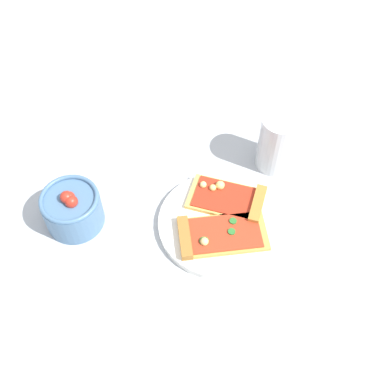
# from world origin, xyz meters

# --- Properties ---
(ground_plane) EXTENTS (2.40, 2.40, 0.00)m
(ground_plane) POSITION_xyz_m (0.00, 0.00, 0.00)
(ground_plane) COLOR #B2B7BC
(ground_plane) RESTS_ON ground
(plate) EXTENTS (0.23, 0.23, 0.01)m
(plate) POSITION_xyz_m (0.00, -0.03, 0.01)
(plate) COLOR white
(plate) RESTS_ON ground_plane
(pizza_slice_near) EXTENTS (0.14, 0.18, 0.02)m
(pizza_slice_near) POSITION_xyz_m (-0.03, -0.03, 0.02)
(pizza_slice_near) COLOR gold
(pizza_slice_near) RESTS_ON plate
(pizza_slice_far) EXTENTS (0.08, 0.14, 0.02)m
(pizza_slice_far) POSITION_xyz_m (0.05, -0.04, 0.02)
(pizza_slice_far) COLOR #E5B256
(pizza_slice_far) RESTS_ON plate
(salad_bowl) EXTENTS (0.11, 0.11, 0.09)m
(salad_bowl) POSITION_xyz_m (-0.07, 0.23, 0.04)
(salad_bowl) COLOR #4C7299
(salad_bowl) RESTS_ON ground_plane
(soda_glass) EXTENTS (0.07, 0.07, 0.13)m
(soda_glass) POSITION_xyz_m (0.18, -0.10, 0.06)
(soda_glass) COLOR silver
(soda_glass) RESTS_ON ground_plane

